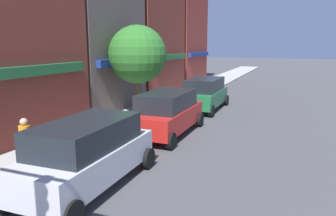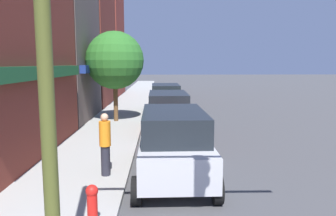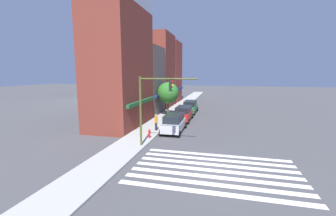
# 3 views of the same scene
# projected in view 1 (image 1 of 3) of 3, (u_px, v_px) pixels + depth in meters

# --- Properties ---
(storefront_row) EXTENTS (31.63, 5.30, 13.77)m
(storefront_row) POSITION_uv_depth(u_px,v_px,m) (108.00, 7.00, 21.71)
(storefront_row) COLOR maroon
(storefront_row) RESTS_ON ground_plane
(suv_silver) EXTENTS (4.73, 2.12, 1.94)m
(suv_silver) POSITION_uv_depth(u_px,v_px,m) (87.00, 153.00, 9.14)
(suv_silver) COLOR #B7B7BC
(suv_silver) RESTS_ON ground_plane
(suv_red) EXTENTS (4.72, 2.12, 1.94)m
(suv_red) POSITION_uv_depth(u_px,v_px,m) (167.00, 112.00, 14.57)
(suv_red) COLOR #B21E19
(suv_red) RESTS_ON ground_plane
(suv_green) EXTENTS (4.73, 2.12, 1.94)m
(suv_green) POSITION_uv_depth(u_px,v_px,m) (205.00, 93.00, 20.17)
(suv_green) COLOR #1E6638
(suv_green) RESTS_ON ground_plane
(pedestrian_orange_vest) EXTENTS (0.32, 0.32, 1.77)m
(pedestrian_orange_vest) POSITION_uv_depth(u_px,v_px,m) (26.00, 146.00, 9.56)
(pedestrian_orange_vest) COLOR #23232D
(pedestrian_orange_vest) RESTS_ON sidewalk_left
(street_tree) EXTENTS (3.12, 3.12, 4.88)m
(street_tree) POSITION_uv_depth(u_px,v_px,m) (137.00, 55.00, 17.55)
(street_tree) COLOR brown
(street_tree) RESTS_ON sidewalk_left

